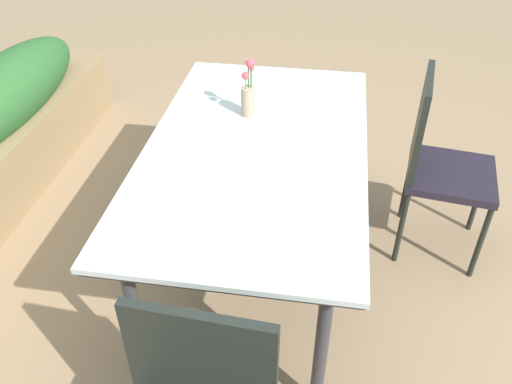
{
  "coord_description": "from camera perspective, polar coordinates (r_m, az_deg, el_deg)",
  "views": [
    {
      "loc": [
        -1.81,
        -0.33,
        1.96
      ],
      "look_at": [
        0.07,
        -0.04,
        0.52
      ],
      "focal_mm": 37.08,
      "sensor_mm": 36.0,
      "label": 1
    }
  ],
  "objects": [
    {
      "name": "chair_near_right",
      "position": [
        2.72,
        19.04,
        3.42
      ],
      "size": [
        0.47,
        0.47,
        0.95
      ],
      "rotation": [
        0.0,
        0.0,
        3.0
      ],
      "color": "black",
      "rests_on": "ground"
    },
    {
      "name": "flower_vase",
      "position": [
        2.43,
        -0.86,
        10.52
      ],
      "size": [
        0.06,
        0.06,
        0.27
      ],
      "color": "tan",
      "rests_on": "dining_table"
    },
    {
      "name": "ground_plane",
      "position": [
        2.69,
        -1.02,
        -9.63
      ],
      "size": [
        12.0,
        12.0,
        0.0
      ],
      "primitive_type": "plane",
      "color": "#9E7F5B"
    },
    {
      "name": "dining_table",
      "position": [
        2.28,
        -0.0,
        3.74
      ],
      "size": [
        1.62,
        0.93,
        0.76
      ],
      "color": "silver",
      "rests_on": "ground"
    }
  ]
}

